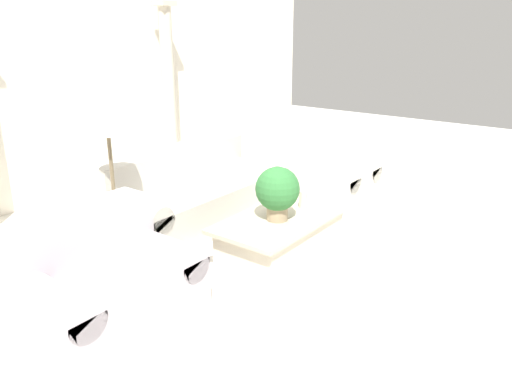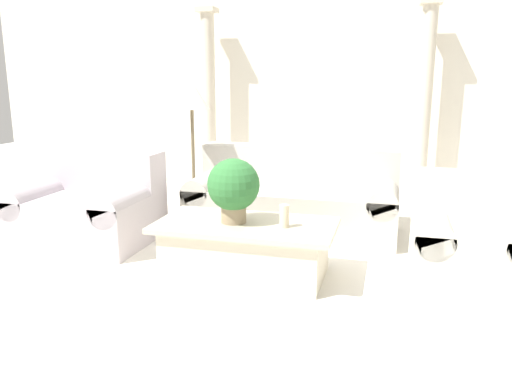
{
  "view_description": "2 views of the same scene",
  "coord_description": "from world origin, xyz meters",
  "px_view_note": "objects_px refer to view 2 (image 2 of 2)",
  "views": [
    {
      "loc": [
        -3.68,
        -2.87,
        2.13
      ],
      "look_at": [
        -0.04,
        -0.11,
        0.59
      ],
      "focal_mm": 35.0,
      "sensor_mm": 36.0,
      "label": 1
    },
    {
      "loc": [
        0.99,
        -3.99,
        1.51
      ],
      "look_at": [
        -0.11,
        0.0,
        0.57
      ],
      "focal_mm": 35.0,
      "sensor_mm": 36.0,
      "label": 2
    }
  ],
  "objects_px": {
    "sofa_long": "(294,198)",
    "armchair": "(471,237)",
    "loveseat": "(90,205)",
    "potted_plant": "(233,187)",
    "coffee_table": "(246,248)",
    "floor_lamp": "(192,104)"
  },
  "relations": [
    {
      "from": "floor_lamp",
      "to": "potted_plant",
      "type": "bearing_deg",
      "value": -55.81
    },
    {
      "from": "sofa_long",
      "to": "coffee_table",
      "type": "height_order",
      "value": "sofa_long"
    },
    {
      "from": "sofa_long",
      "to": "floor_lamp",
      "type": "distance_m",
      "value": 1.42
    },
    {
      "from": "loveseat",
      "to": "coffee_table",
      "type": "relative_size",
      "value": 0.88
    },
    {
      "from": "sofa_long",
      "to": "loveseat",
      "type": "distance_m",
      "value": 2.01
    },
    {
      "from": "potted_plant",
      "to": "coffee_table",
      "type": "bearing_deg",
      "value": 8.25
    },
    {
      "from": "sofa_long",
      "to": "armchair",
      "type": "height_order",
      "value": "sofa_long"
    },
    {
      "from": "sofa_long",
      "to": "armchair",
      "type": "xyz_separation_m",
      "value": [
        1.56,
        -0.91,
        -0.0
      ]
    },
    {
      "from": "loveseat",
      "to": "potted_plant",
      "type": "distance_m",
      "value": 1.71
    },
    {
      "from": "sofa_long",
      "to": "armchair",
      "type": "bearing_deg",
      "value": -30.19
    },
    {
      "from": "sofa_long",
      "to": "coffee_table",
      "type": "xyz_separation_m",
      "value": [
        -0.12,
        -1.32,
        -0.11
      ]
    },
    {
      "from": "loveseat",
      "to": "coffee_table",
      "type": "height_order",
      "value": "loveseat"
    },
    {
      "from": "coffee_table",
      "to": "floor_lamp",
      "type": "relative_size",
      "value": 0.92
    },
    {
      "from": "loveseat",
      "to": "armchair",
      "type": "bearing_deg",
      "value": -0.83
    },
    {
      "from": "loveseat",
      "to": "potted_plant",
      "type": "relative_size",
      "value": 2.43
    },
    {
      "from": "sofa_long",
      "to": "loveseat",
      "type": "xyz_separation_m",
      "value": [
        -1.81,
        -0.86,
        0.01
      ]
    },
    {
      "from": "potted_plant",
      "to": "floor_lamp",
      "type": "bearing_deg",
      "value": 124.19
    },
    {
      "from": "sofa_long",
      "to": "coffee_table",
      "type": "relative_size",
      "value": 1.48
    },
    {
      "from": "loveseat",
      "to": "armchair",
      "type": "xyz_separation_m",
      "value": [
        3.38,
        -0.05,
        -0.01
      ]
    },
    {
      "from": "sofa_long",
      "to": "armchair",
      "type": "relative_size",
      "value": 2.36
    },
    {
      "from": "loveseat",
      "to": "floor_lamp",
      "type": "relative_size",
      "value": 0.81
    },
    {
      "from": "sofa_long",
      "to": "loveseat",
      "type": "height_order",
      "value": "same"
    }
  ]
}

